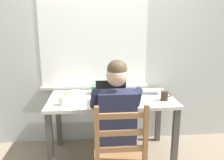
{
  "coord_description": "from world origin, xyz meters",
  "views": [
    {
      "loc": [
        -0.21,
        -2.41,
        1.51
      ],
      "look_at": [
        0.0,
        -0.05,
        0.95
      ],
      "focal_mm": 35.66,
      "sensor_mm": 36.0,
      "label": 1
    }
  ],
  "objects_px": {
    "wooden_chair": "(119,153)",
    "book_stack_main": "(99,90)",
    "seated_person": "(116,116)",
    "laptop": "(111,98)",
    "desk": "(112,106)",
    "landscape_photo_print": "(68,94)",
    "computer_mouse": "(134,101)",
    "coffee_mug_dark": "(165,96)",
    "coffee_mug_white": "(63,101)",
    "book_stack_side": "(150,92)"
  },
  "relations": [
    {
      "from": "desk",
      "to": "computer_mouse",
      "type": "distance_m",
      "value": 0.31
    },
    {
      "from": "wooden_chair",
      "to": "landscape_photo_print",
      "type": "height_order",
      "value": "wooden_chair"
    },
    {
      "from": "wooden_chair",
      "to": "book_stack_main",
      "type": "height_order",
      "value": "wooden_chair"
    },
    {
      "from": "laptop",
      "to": "book_stack_main",
      "type": "xyz_separation_m",
      "value": [
        -0.12,
        0.33,
        0.0
      ]
    },
    {
      "from": "computer_mouse",
      "to": "seated_person",
      "type": "bearing_deg",
      "value": -131.67
    },
    {
      "from": "seated_person",
      "to": "book_stack_main",
      "type": "relative_size",
      "value": 6.08
    },
    {
      "from": "laptop",
      "to": "computer_mouse",
      "type": "height_order",
      "value": "laptop"
    },
    {
      "from": "seated_person",
      "to": "book_stack_side",
      "type": "bearing_deg",
      "value": 48.56
    },
    {
      "from": "computer_mouse",
      "to": "coffee_mug_white",
      "type": "xyz_separation_m",
      "value": [
        -0.74,
        -0.01,
        0.03
      ]
    },
    {
      "from": "book_stack_main",
      "to": "landscape_photo_print",
      "type": "bearing_deg",
      "value": 173.38
    },
    {
      "from": "seated_person",
      "to": "landscape_photo_print",
      "type": "relative_size",
      "value": 9.59
    },
    {
      "from": "book_stack_main",
      "to": "coffee_mug_white",
      "type": "bearing_deg",
      "value": -137.17
    },
    {
      "from": "coffee_mug_white",
      "to": "coffee_mug_dark",
      "type": "xyz_separation_m",
      "value": [
        1.09,
        0.05,
        0.01
      ]
    },
    {
      "from": "desk",
      "to": "laptop",
      "type": "bearing_deg",
      "value": -95.35
    },
    {
      "from": "wooden_chair",
      "to": "coffee_mug_dark",
      "type": "bearing_deg",
      "value": 45.24
    },
    {
      "from": "book_stack_main",
      "to": "laptop",
      "type": "bearing_deg",
      "value": -70.05
    },
    {
      "from": "wooden_chair",
      "to": "book_stack_side",
      "type": "relative_size",
      "value": 4.87
    },
    {
      "from": "computer_mouse",
      "to": "coffee_mug_dark",
      "type": "xyz_separation_m",
      "value": [
        0.35,
        0.05,
        0.04
      ]
    },
    {
      "from": "seated_person",
      "to": "coffee_mug_dark",
      "type": "bearing_deg",
      "value": 27.21
    },
    {
      "from": "book_stack_side",
      "to": "book_stack_main",
      "type": "bearing_deg",
      "value": 172.83
    },
    {
      "from": "coffee_mug_white",
      "to": "laptop",
      "type": "bearing_deg",
      "value": 3.45
    },
    {
      "from": "laptop",
      "to": "coffee_mug_white",
      "type": "height_order",
      "value": "laptop"
    },
    {
      "from": "laptop",
      "to": "landscape_photo_print",
      "type": "distance_m",
      "value": 0.62
    },
    {
      "from": "book_stack_main",
      "to": "landscape_photo_print",
      "type": "distance_m",
      "value": 0.38
    },
    {
      "from": "computer_mouse",
      "to": "coffee_mug_white",
      "type": "relative_size",
      "value": 0.83
    },
    {
      "from": "seated_person",
      "to": "coffee_mug_white",
      "type": "relative_size",
      "value": 10.39
    },
    {
      "from": "desk",
      "to": "landscape_photo_print",
      "type": "bearing_deg",
      "value": 157.95
    },
    {
      "from": "book_stack_main",
      "to": "book_stack_side",
      "type": "distance_m",
      "value": 0.6
    },
    {
      "from": "laptop",
      "to": "coffee_mug_dark",
      "type": "height_order",
      "value": "laptop"
    },
    {
      "from": "desk",
      "to": "seated_person",
      "type": "relative_size",
      "value": 1.13
    },
    {
      "from": "desk",
      "to": "coffee_mug_dark",
      "type": "height_order",
      "value": "coffee_mug_dark"
    },
    {
      "from": "computer_mouse",
      "to": "wooden_chair",
      "type": "bearing_deg",
      "value": -112.6
    },
    {
      "from": "book_stack_side",
      "to": "computer_mouse",
      "type": "bearing_deg",
      "value": -131.23
    },
    {
      "from": "computer_mouse",
      "to": "book_stack_main",
      "type": "bearing_deg",
      "value": 135.41
    },
    {
      "from": "wooden_chair",
      "to": "coffee_mug_white",
      "type": "distance_m",
      "value": 0.8
    },
    {
      "from": "laptop",
      "to": "seated_person",
      "type": "bearing_deg",
      "value": -86.12
    },
    {
      "from": "coffee_mug_dark",
      "to": "book_stack_side",
      "type": "height_order",
      "value": "coffee_mug_dark"
    },
    {
      "from": "desk",
      "to": "laptop",
      "type": "height_order",
      "value": "laptop"
    },
    {
      "from": "coffee_mug_white",
      "to": "landscape_photo_print",
      "type": "distance_m",
      "value": 0.4
    },
    {
      "from": "coffee_mug_white",
      "to": "book_stack_main",
      "type": "xyz_separation_m",
      "value": [
        0.39,
        0.36,
        0.01
      ]
    },
    {
      "from": "wooden_chair",
      "to": "book_stack_side",
      "type": "height_order",
      "value": "wooden_chair"
    },
    {
      "from": "seated_person",
      "to": "book_stack_main",
      "type": "bearing_deg",
      "value": 102.9
    },
    {
      "from": "desk",
      "to": "book_stack_main",
      "type": "relative_size",
      "value": 6.89
    },
    {
      "from": "seated_person",
      "to": "wooden_chair",
      "type": "xyz_separation_m",
      "value": [
        -0.0,
        -0.28,
        -0.22
      ]
    },
    {
      "from": "wooden_chair",
      "to": "coffee_mug_dark",
      "type": "distance_m",
      "value": 0.87
    },
    {
      "from": "seated_person",
      "to": "landscape_photo_print",
      "type": "bearing_deg",
      "value": 128.54
    },
    {
      "from": "desk",
      "to": "coffee_mug_white",
      "type": "bearing_deg",
      "value": -159.44
    },
    {
      "from": "coffee_mug_dark",
      "to": "laptop",
      "type": "bearing_deg",
      "value": -178.01
    },
    {
      "from": "desk",
      "to": "computer_mouse",
      "type": "relative_size",
      "value": 14.13
    },
    {
      "from": "wooden_chair",
      "to": "laptop",
      "type": "bearing_deg",
      "value": 91.91
    }
  ]
}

